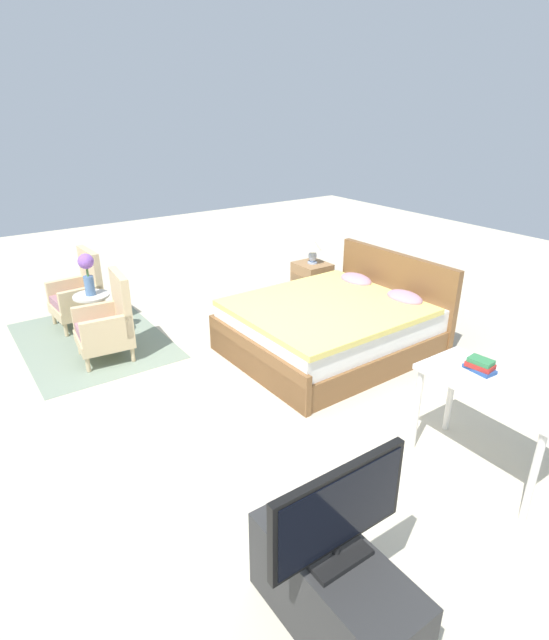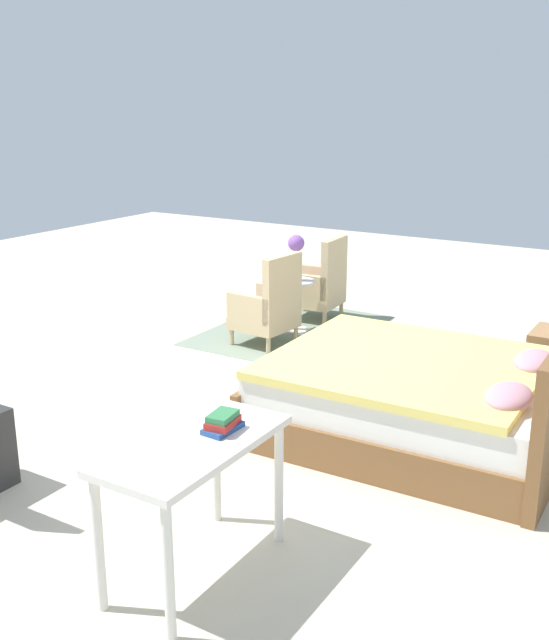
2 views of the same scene
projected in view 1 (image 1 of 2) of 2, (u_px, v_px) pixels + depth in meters
The scene contains 13 objects.
ground_plane at pixel (251, 387), 4.86m from camera, with size 16.00×16.00×0.00m, color beige.
floor_rug at pixel (92, 340), 5.81m from camera, with size 2.10×1.50×0.01m.
bed at pixel (334, 326), 5.47m from camera, with size 1.74×2.10×0.96m.
armchair_by_window_left at pixel (80, 295), 6.09m from camera, with size 0.57×0.57×0.92m.
armchair_by_window_right at pixel (108, 324), 5.29m from camera, with size 0.59×0.59×0.92m.
side_table at pixel (94, 312), 5.71m from camera, with size 0.40×0.40×0.55m.
flower_vase at pixel (87, 270), 5.51m from camera, with size 0.17×0.17×0.48m.
nightstand at pixel (312, 284), 6.73m from camera, with size 0.44×0.41×0.59m.
table_lamp at pixel (313, 248), 6.53m from camera, with size 0.22×0.22×0.33m.
tv_stand at pixel (333, 593), 2.52m from camera, with size 0.96×0.40×0.51m.
tv_flatscreen at pixel (339, 514), 2.31m from camera, with size 0.20×0.78×0.53m.
vanity_desk at pixel (493, 397), 3.52m from camera, with size 1.04×0.52×0.74m.
book_stack at pixel (480, 365), 3.62m from camera, with size 0.22×0.15×0.10m.
Camera 1 is at (3.57, -2.21, 2.53)m, focal length 28.00 mm.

